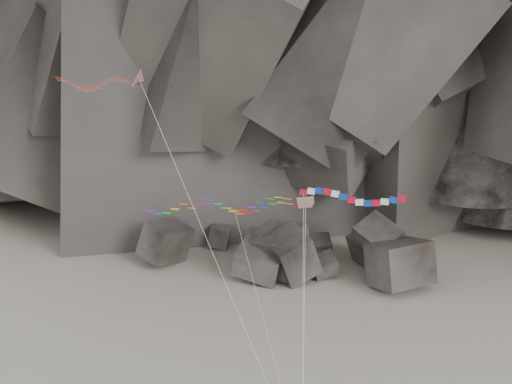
# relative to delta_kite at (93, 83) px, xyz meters

# --- Properties ---
(boulder_field) EXTENTS (43.20, 16.86, 8.66)m
(boulder_field) POSITION_rel_delta_kite_xyz_m (17.04, 30.55, -28.75)
(boulder_field) COLOR #47423F
(boulder_field) RESTS_ON ground
(delta_kite) EXTENTS (24.76, 11.31, 31.17)m
(delta_kite) POSITION_rel_delta_kite_xyz_m (0.00, 0.00, 0.00)
(delta_kite) COLOR red
(delta_kite) RESTS_ON ground
(banner_kite) EXTENTS (9.79, 14.00, 20.00)m
(banner_kite) POSITION_rel_delta_kite_xyz_m (23.34, 2.01, -10.32)
(banner_kite) COLOR red
(banner_kite) RESTS_ON ground
(parafoil_kite) EXTENTS (15.93, 9.51, 20.56)m
(parafoil_kite) POSITION_rel_delta_kite_xyz_m (11.83, -1.73, -10.33)
(parafoil_kite) COLOR #DEB60C
(parafoil_kite) RESTS_ON ground
(pennant_kite) EXTENTS (7.82, 10.44, 18.44)m
(pennant_kite) POSITION_rel_delta_kite_xyz_m (14.52, -2.67, -15.32)
(pennant_kite) COLOR red
(pennant_kite) RESTS_ON ground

